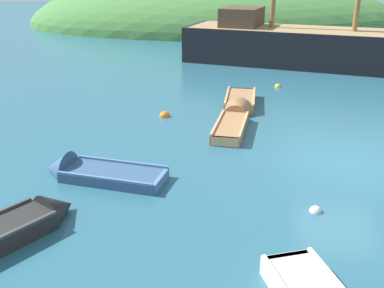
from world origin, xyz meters
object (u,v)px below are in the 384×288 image
sailing_ship (303,51)px  rowboat_outer_left (92,174)px  rowboat_near_dock (6,234)px  buoy_yellow (278,87)px  buoy_orange (165,116)px  rowboat_center (232,125)px  rowboat_portside (240,105)px  buoy_white (315,212)px

sailing_ship → rowboat_outer_left: 18.18m
rowboat_near_dock → buoy_yellow: size_ratio=12.16×
rowboat_near_dock → buoy_orange: rowboat_near_dock is taller
sailing_ship → rowboat_near_dock: (-8.34, -19.80, -0.67)m
rowboat_center → rowboat_near_dock: bearing=155.1°
sailing_ship → buoy_orange: (-6.46, -10.93, -0.81)m
rowboat_center → rowboat_outer_left: (-3.77, -4.64, -0.03)m
rowboat_portside → rowboat_near_dock: (-4.80, -10.31, 0.02)m
rowboat_portside → rowboat_near_dock: size_ratio=0.92×
buoy_white → buoy_orange: 8.43m
rowboat_center → buoy_orange: (-2.72, 0.97, -0.11)m
sailing_ship → buoy_yellow: (-1.75, -5.68, -0.81)m
rowboat_portside → buoy_white: bearing=15.0°
buoy_yellow → buoy_white: bearing=-88.7°
buoy_orange → rowboat_center: bearing=-19.7°
buoy_orange → buoy_yellow: buoy_orange is taller
rowboat_center → rowboat_outer_left: 5.98m
rowboat_portside → rowboat_near_dock: rowboat_portside is taller
rowboat_portside → rowboat_near_dock: bearing=-23.9°
rowboat_portside → buoy_yellow: size_ratio=11.23×
rowboat_outer_left → buoy_orange: rowboat_outer_left is taller
rowboat_near_dock → buoy_white: bearing=-41.5°
sailing_ship → buoy_orange: 12.72m
rowboat_outer_left → buoy_yellow: 12.29m
rowboat_outer_left → buoy_orange: 5.71m
buoy_yellow → rowboat_outer_left: bearing=-117.9°
buoy_orange → sailing_ship: bearing=59.4°
rowboat_center → rowboat_outer_left: rowboat_outer_left is taller
rowboat_near_dock → buoy_white: 7.16m
sailing_ship → buoy_yellow: size_ratio=54.44×
buoy_orange → buoy_white: bearing=-53.8°
sailing_ship → buoy_yellow: bearing=-93.4°
buoy_white → buoy_orange: size_ratio=0.69×
buoy_white → buoy_yellow: bearing=91.3°
buoy_orange → rowboat_near_dock: bearing=-102.0°
sailing_ship → rowboat_center: 12.50m
rowboat_portside → rowboat_outer_left: bearing=-28.3°
rowboat_center → buoy_white: 6.25m
buoy_orange → buoy_yellow: bearing=48.1°
rowboat_near_dock → rowboat_outer_left: bearing=17.5°
buoy_white → buoy_orange: bearing=126.2°
rowboat_center → rowboat_near_dock: rowboat_near_dock is taller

